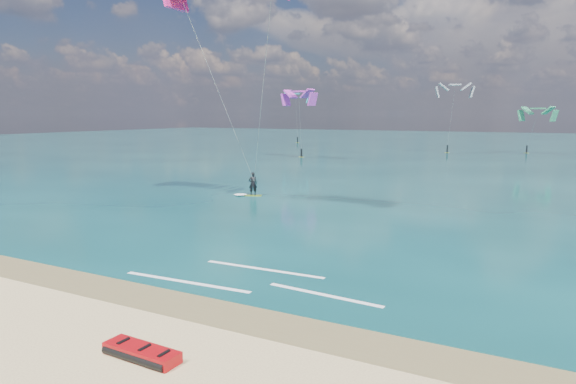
# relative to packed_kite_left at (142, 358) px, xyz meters

# --- Properties ---
(ground) EXTENTS (320.00, 320.00, 0.00)m
(ground) POSITION_rel_packed_kite_left_xyz_m (-1.47, 40.99, 0.00)
(ground) COLOR tan
(ground) RESTS_ON ground
(wet_sand_strip) EXTENTS (320.00, 2.40, 0.01)m
(wet_sand_strip) POSITION_rel_packed_kite_left_xyz_m (-1.47, 3.99, 0.00)
(wet_sand_strip) COLOR brown
(wet_sand_strip) RESTS_ON ground
(sea) EXTENTS (320.00, 200.00, 0.04)m
(sea) POSITION_rel_packed_kite_left_xyz_m (-1.47, 104.99, 0.02)
(sea) COLOR #0A3539
(sea) RESTS_ON ground
(packed_kite_left) EXTENTS (2.74, 1.19, 0.40)m
(packed_kite_left) POSITION_rel_packed_kite_left_xyz_m (0.00, 0.00, 0.00)
(packed_kite_left) COLOR #A7080D
(packed_kite_left) RESTS_ON ground
(kitesurfer_main) EXTENTS (10.77, 9.13, 19.25)m
(kitesurfer_main) POSITION_rel_packed_kite_left_xyz_m (-11.59, 23.20, 9.89)
(kitesurfer_main) COLOR #A5D919
(kitesurfer_main) RESTS_ON sea
(shoreline_foam) EXTENTS (11.48, 3.62, 0.01)m
(shoreline_foam) POSITION_rel_packed_kite_left_xyz_m (-0.81, 7.44, 0.04)
(shoreline_foam) COLOR white
(shoreline_foam) RESTS_ON ground
(distant_kites) EXTENTS (79.59, 41.54, 12.09)m
(distant_kites) POSITION_rel_packed_kite_left_xyz_m (-10.11, 79.81, 5.41)
(distant_kites) COLOR gray
(distant_kites) RESTS_ON ground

